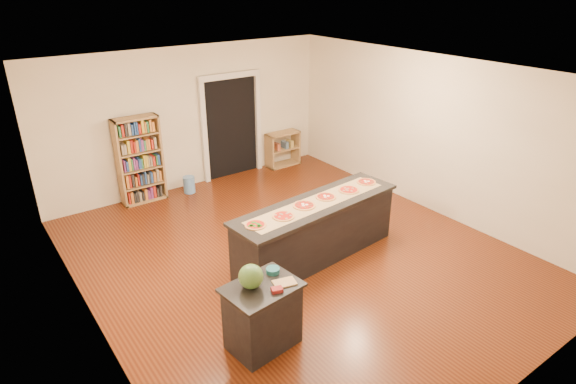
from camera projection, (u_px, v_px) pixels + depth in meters
room at (296, 171)px, 6.97m from camera, size 6.00×7.00×2.80m
doorway at (231, 121)px, 10.08m from camera, size 1.40×0.09×2.21m
kitchen_island at (316, 230)px, 7.29m from camera, size 2.82×0.76×0.93m
side_counter at (263, 316)px, 5.53m from camera, size 0.84×0.61×0.83m
bookshelf at (140, 160)px, 9.00m from camera, size 0.83×0.30×1.66m
low_shelf at (283, 149)px, 10.92m from camera, size 0.78×0.33×0.78m
waste_bin at (189, 185)px, 9.62m from camera, size 0.23×0.23×0.33m
kraft_paper at (317, 203)px, 7.10m from camera, size 2.47×0.66×0.00m
watermelon at (251, 276)px, 5.29m from camera, size 0.28×0.28×0.28m
cutting_board at (284, 283)px, 5.41m from camera, size 0.29×0.23×0.02m
package_red at (277, 290)px, 5.27m from camera, size 0.14×0.12×0.04m
package_teal at (273, 270)px, 5.60m from camera, size 0.16×0.16×0.06m
pizza_a at (256, 225)px, 6.44m from camera, size 0.31×0.31×0.02m
pizza_b at (283, 216)px, 6.68m from camera, size 0.32×0.32×0.02m
pizza_c at (304, 205)px, 6.99m from camera, size 0.33×0.33×0.02m
pizza_d at (326, 197)px, 7.26m from camera, size 0.30×0.30×0.02m
pizza_e at (349, 190)px, 7.49m from camera, size 0.32×0.32×0.02m
pizza_f at (366, 182)px, 7.78m from camera, size 0.32×0.32×0.02m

